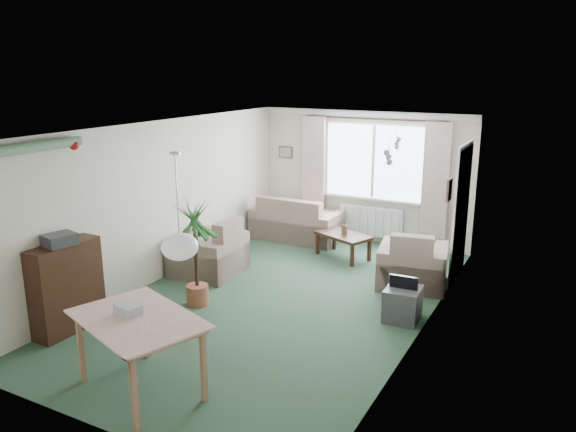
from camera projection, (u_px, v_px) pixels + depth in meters
The scene contains 25 objects.
ground at pixel (278, 301), 7.80m from camera, with size 6.50×6.50×0.00m, color #2B4832.
window at pixel (374, 162), 10.09m from camera, with size 1.80×0.03×1.30m, color white.
curtain_rod at pixel (374, 119), 9.82m from camera, with size 2.60×0.03×0.03m, color black.
curtain_left at pixel (314, 170), 10.58m from camera, with size 0.45×0.08×2.00m, color beige.
curtain_right at pixel (436, 181), 9.54m from camera, with size 0.45×0.08×2.00m, color beige.
radiator at pixel (371, 221), 10.34m from camera, with size 1.20×0.10×0.55m, color white.
doorway at pixel (462, 213), 8.53m from camera, with size 0.03×0.95×2.00m, color black.
pendant_lamp at pixel (180, 247), 5.37m from camera, with size 0.36×0.36×0.36m, color white.
tinsel_garland at pixel (22, 149), 6.12m from camera, with size 1.60×1.60×0.12m, color #196626.
bauble_cluster_a at pixel (396, 139), 7.42m from camera, with size 0.20×0.20×0.20m, color silver.
bauble_cluster_b at pixel (390, 153), 6.26m from camera, with size 0.20×0.20×0.20m, color silver.
wall_picture_back at pixel (286, 152), 10.89m from camera, with size 0.28×0.03×0.22m, color brown.
wall_picture_right at pixel (449, 190), 7.54m from camera, with size 0.03×0.24×0.30m, color brown.
sofa at pixel (297, 217), 10.54m from camera, with size 1.65×0.87×0.82m, color beige.
armchair_corner at pixel (413, 257), 8.28m from camera, with size 0.97×0.92×0.87m, color beige.
armchair_left at pixel (208, 246), 8.76m from camera, with size 1.00×0.95×0.90m, color beige.
coffee_table at pixel (343, 246), 9.54m from camera, with size 0.92×0.51×0.42m, color black.
photo_frame at pixel (344, 230), 9.44m from camera, with size 0.12×0.02×0.16m, color brown.
bookshelf at pixel (67, 287), 6.81m from camera, with size 0.30×0.91×1.11m, color black.
hifi_box at pixel (60, 240), 6.59m from camera, with size 0.28×0.35×0.14m, color #333438.
houseplant at pixel (196, 252), 7.50m from camera, with size 0.64×0.64×1.49m, color #1F5C1F.
dining_table at pixel (140, 356), 5.54m from camera, with size 1.24×0.82×0.77m, color tan.
gift_box at pixel (128, 310), 5.51m from camera, with size 0.25×0.18×0.12m, color #AFB2BA.
tv_cube at pixel (403, 304), 7.17m from camera, with size 0.43×0.47×0.43m, color #3F4045.
pet_bed at pixel (399, 278), 8.51m from camera, with size 0.53×0.53×0.11m, color navy.
Camera 1 is at (3.51, -6.34, 3.14)m, focal length 35.00 mm.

